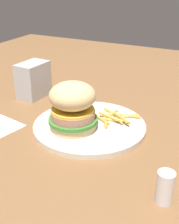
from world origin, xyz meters
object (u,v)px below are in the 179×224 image
at_px(salt_shaker, 165,187).
at_px(napkin_dispenser, 33,80).
at_px(sandwich, 73,106).
at_px(fries_pile, 114,117).
at_px(plate, 90,126).

bearing_deg(salt_shaker, napkin_dispenser, 59.08).
height_order(sandwich, napkin_dispenser, sandwich).
bearing_deg(fries_pile, salt_shaker, -140.63).
relative_size(plate, napkin_dispenser, 2.61).
height_order(plate, napkin_dispenser, napkin_dispenser).
relative_size(fries_pile, salt_shaker, 1.82).
bearing_deg(sandwich, napkin_dispenser, 56.49).
xyz_separation_m(sandwich, fries_pile, (0.08, -0.06, -0.05)).
distance_m(plate, salt_shaker, 0.27).
distance_m(napkin_dispenser, salt_shaker, 0.52).
relative_size(plate, fries_pile, 2.56).
bearing_deg(napkin_dispenser, salt_shaker, -116.98).
bearing_deg(sandwich, plate, -35.26).
distance_m(plate, fries_pile, 0.06).
bearing_deg(plate, salt_shaker, -127.29).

